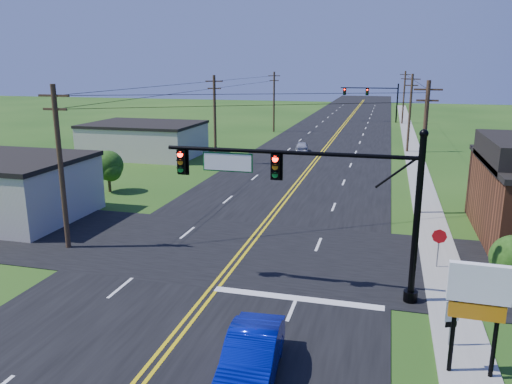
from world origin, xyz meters
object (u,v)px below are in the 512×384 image
(stop_sign, at_px, (439,240))
(route_sign, at_px, (452,316))
(signal_mast_far, at_px, (372,96))
(signal_mast_main, at_px, (311,189))
(blue_car, at_px, (251,358))

(stop_sign, bearing_deg, route_sign, -85.42)
(signal_mast_far, relative_size, stop_sign, 5.31)
(signal_mast_main, xyz_separation_m, route_sign, (5.69, -3.38, -3.51))
(signal_mast_main, relative_size, signal_mast_far, 1.03)
(route_sign, height_order, stop_sign, route_sign)
(signal_mast_main, xyz_separation_m, blue_car, (-0.74, -7.02, -3.97))
(route_sign, bearing_deg, blue_car, -172.95)
(signal_mast_far, xyz_separation_m, stop_sign, (5.78, -67.82, -3.06))
(blue_car, distance_m, route_sign, 7.41)
(route_sign, distance_m, stop_sign, 7.56)
(signal_mast_main, distance_m, route_sign, 7.49)
(signal_mast_far, relative_size, blue_car, 2.33)
(blue_car, relative_size, stop_sign, 2.28)
(signal_mast_main, bearing_deg, signal_mast_far, 89.92)
(signal_mast_far, distance_m, route_sign, 75.66)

